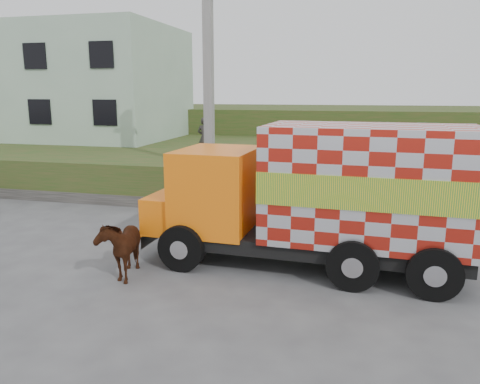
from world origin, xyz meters
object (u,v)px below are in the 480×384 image
(pedestrian, at_px, (205,138))
(cow, at_px, (121,246))
(cargo_truck, at_px, (322,196))
(utility_pole, at_px, (209,91))

(pedestrian, bearing_deg, cow, 100.24)
(cargo_truck, distance_m, cow, 4.71)
(cargo_truck, xyz_separation_m, pedestrian, (-5.05, 6.68, 0.58))
(utility_pole, relative_size, cow, 4.90)
(cargo_truck, bearing_deg, utility_pole, 133.70)
(utility_pole, height_order, pedestrian, utility_pole)
(cargo_truck, distance_m, pedestrian, 8.39)
(utility_pole, relative_size, pedestrian, 4.99)
(utility_pole, bearing_deg, pedestrian, 113.25)
(cow, bearing_deg, pedestrian, 80.58)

